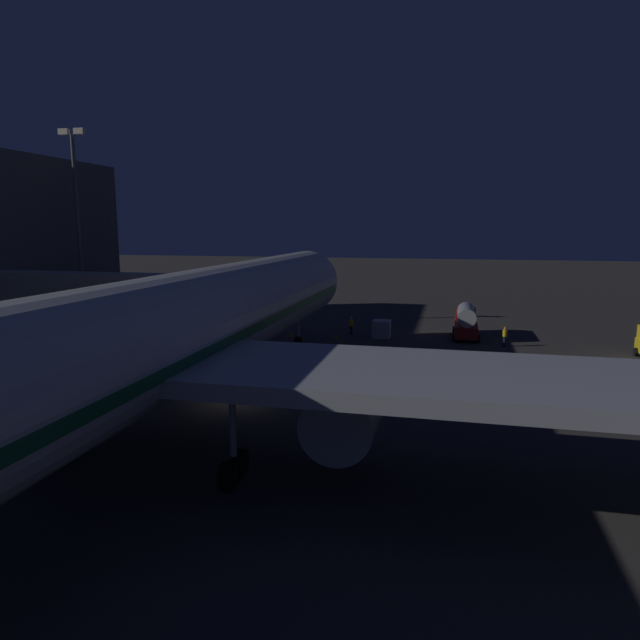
{
  "coord_description": "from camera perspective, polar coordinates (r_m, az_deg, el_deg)",
  "views": [
    {
      "loc": [
        -12.77,
        31.43,
        10.64
      ],
      "look_at": [
        -3.0,
        -10.25,
        3.5
      ],
      "focal_mm": 31.55,
      "sensor_mm": 36.0,
      "label": 1
    }
  ],
  "objects": [
    {
      "name": "traffic_cone_nose_starboard",
      "position": [
        54.8,
        -2.91,
        -1.45
      ],
      "size": [
        0.36,
        0.36,
        0.55
      ],
      "primitive_type": "cone",
      "color": "orange",
      "rests_on": "ground_plane"
    },
    {
      "name": "apron_floodlight_mast",
      "position": [
        64.77,
        -23.38,
        9.67
      ],
      "size": [
        2.9,
        0.5,
        20.5
      ],
      "color": "#59595E",
      "rests_on": "ground_plane"
    },
    {
      "name": "airliner_at_gate",
      "position": [
        25.76,
        -16.84,
        -2.32
      ],
      "size": [
        49.83,
        61.76,
        17.9
      ],
      "color": "silver",
      "rests_on": "ground_plane"
    },
    {
      "name": "baggage_container_near_belt",
      "position": [
        54.72,
        6.27,
        -0.9
      ],
      "size": [
        1.67,
        1.62,
        1.69
      ],
      "primitive_type": "cube",
      "color": "#B7BABF",
      "rests_on": "ground_plane"
    },
    {
      "name": "ground_crew_by_belt_loader",
      "position": [
        55.97,
        3.18,
        -0.48
      ],
      "size": [
        0.4,
        0.4,
        1.79
      ],
      "color": "black",
      "rests_on": "ground_plane"
    },
    {
      "name": "jet_bridge",
      "position": [
        47.14,
        -19.22,
        2.91
      ],
      "size": [
        23.28,
        3.4,
        7.22
      ],
      "color": "#9E9E99",
      "rests_on": "ground_plane"
    },
    {
      "name": "ground_plane",
      "position": [
        35.55,
        -8.59,
        -8.05
      ],
      "size": [
        320.0,
        320.0,
        0.0
      ],
      "primitive_type": "plane",
      "color": "#383533"
    },
    {
      "name": "fuel_tanker",
      "position": [
        56.26,
        14.59,
        -0.04
      ],
      "size": [
        2.46,
        6.38,
        3.15
      ],
      "color": "maroon",
      "rests_on": "ground_plane"
    },
    {
      "name": "traffic_cone_nose_port",
      "position": [
        53.76,
        1.6,
        -1.65
      ],
      "size": [
        0.36,
        0.36,
        0.55
      ],
      "primitive_type": "cone",
      "color": "orange",
      "rests_on": "ground_plane"
    },
    {
      "name": "ground_crew_marshaller_fwd",
      "position": [
        52.91,
        18.24,
        -1.51
      ],
      "size": [
        0.4,
        0.4,
        1.82
      ],
      "color": "black",
      "rests_on": "ground_plane"
    }
  ]
}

